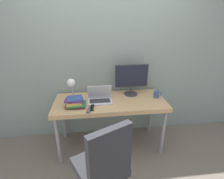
# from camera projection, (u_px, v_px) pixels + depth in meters

# --- Properties ---
(ground_plane) EXTENTS (12.00, 12.00, 0.00)m
(ground_plane) POSITION_uv_depth(u_px,v_px,m) (113.00, 160.00, 2.46)
(ground_plane) COLOR #70665B
(wall_back) EXTENTS (8.00, 0.05, 2.60)m
(wall_back) POSITION_uv_depth(u_px,v_px,m) (107.00, 57.00, 2.63)
(wall_back) COLOR gray
(wall_back) RESTS_ON ground_plane
(desk) EXTENTS (1.56, 0.67, 0.77)m
(desk) POSITION_uv_depth(u_px,v_px,m) (110.00, 105.00, 2.49)
(desk) COLOR tan
(desk) RESTS_ON ground_plane
(laptop) EXTENTS (0.33, 0.22, 0.22)m
(laptop) POSITION_uv_depth(u_px,v_px,m) (100.00, 98.00, 2.42)
(laptop) COLOR silver
(laptop) RESTS_ON desk
(monitor) EXTENTS (0.49, 0.20, 0.46)m
(monitor) POSITION_uv_depth(u_px,v_px,m) (132.00, 78.00, 2.56)
(monitor) COLOR #333338
(monitor) RESTS_ON desk
(desk_lamp) EXTENTS (0.14, 0.26, 0.37)m
(desk_lamp) POSITION_uv_depth(u_px,v_px,m) (72.00, 87.00, 2.29)
(desk_lamp) COLOR #4C4C51
(desk_lamp) RESTS_ON desk
(office_chair) EXTENTS (0.61, 0.62, 1.04)m
(office_chair) POSITION_uv_depth(u_px,v_px,m) (103.00, 164.00, 1.66)
(office_chair) COLOR black
(office_chair) RESTS_ON ground_plane
(book_stack) EXTENTS (0.27, 0.20, 0.12)m
(book_stack) POSITION_uv_depth(u_px,v_px,m) (75.00, 103.00, 2.28)
(book_stack) COLOR #B2382D
(book_stack) RESTS_ON desk
(tv_remote) EXTENTS (0.06, 0.15, 0.02)m
(tv_remote) POSITION_uv_depth(u_px,v_px,m) (92.00, 108.00, 2.25)
(tv_remote) COLOR black
(tv_remote) RESTS_ON desk
(media_remote) EXTENTS (0.08, 0.18, 0.02)m
(media_remote) POSITION_uv_depth(u_px,v_px,m) (89.00, 109.00, 2.21)
(media_remote) COLOR #4C4C51
(media_remote) RESTS_ON desk
(mug) EXTENTS (0.12, 0.07, 0.10)m
(mug) POSITION_uv_depth(u_px,v_px,m) (156.00, 94.00, 2.54)
(mug) COLOR #385693
(mug) RESTS_ON desk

